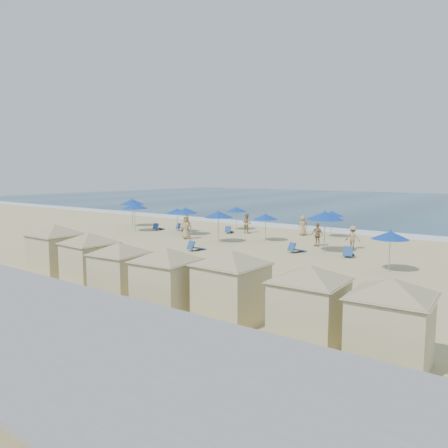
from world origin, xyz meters
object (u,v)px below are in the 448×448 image
Objects in this scene: cabana_0 at (56,244)px; umbrella_1 at (135,206)px; umbrella_4 at (236,209)px; beachgoer_5 at (186,227)px; beachgoer_3 at (353,238)px; cabana_2 at (120,263)px; trash_bin at (234,270)px; umbrella_5 at (218,214)px; umbrella_9 at (390,235)px; beachgoer_4 at (303,225)px; beachgoer_1 at (247,223)px; cabana_4 at (231,277)px; umbrella_3 at (185,211)px; beachgoer_2 at (317,234)px; cabana_3 at (167,272)px; cabana_1 at (90,252)px; umbrella_2 at (177,211)px; umbrella_8 at (332,214)px; umbrella_0 at (132,202)px; umbrella_7 at (325,216)px; cabana_6 at (391,312)px; umbrella_6 at (266,217)px; beachgoer_0 at (187,223)px; cabana_5 at (310,294)px.

umbrella_1 is (-9.46, 13.51, 0.62)m from cabana_0.
beachgoer_5 is at bearing -88.99° from umbrella_4.
beachgoer_3 is (8.96, 16.22, -0.84)m from cabana_0.
cabana_2 is at bearing -67.02° from umbrella_4.
trash_bin is 0.34× the size of umbrella_5.
beachgoer_4 is at bearing 136.01° from umbrella_9.
cabana_4 is at bearing 136.24° from beachgoer_1.
trash_bin is at bearing -48.52° from umbrella_5.
umbrella_3 is 1.42× the size of beachgoer_2.
umbrella_9 is at bearing 165.08° from beachgoer_1.
trash_bin is at bearing 100.83° from cabana_3.
umbrella_2 is at bearing 120.48° from cabana_1.
umbrella_3 is at bearing 123.48° from cabana_2.
umbrella_5 reaches higher than umbrella_8.
umbrella_0 reaches higher than trash_bin.
cabana_4 is 2.09× the size of umbrella_4.
trash_bin is 6.29m from cabana_4.
cabana_1 is at bearing -109.12° from umbrella_7.
cabana_6 is at bearing -28.82° from umbrella_1.
cabana_6 is at bearing -6.84° from trash_bin.
umbrella_8 is at bearing 120.89° from trash_bin.
umbrella_0 reaches higher than umbrella_8.
umbrella_8 is (0.01, 21.19, 0.41)m from cabana_2.
umbrella_6 is 1.29× the size of beachgoer_2.
umbrella_8 is at bearing -154.74° from beachgoer_0.
umbrella_2 is 1.35× the size of beachgoer_0.
beachgoer_3 is (8.89, 3.19, -1.29)m from umbrella_5.
umbrella_4 is (-13.91, 19.96, 0.25)m from cabana_4.
cabana_1 is 2.62× the size of beachgoer_2.
beachgoer_0 is (-11.30, 16.76, -0.67)m from cabana_2.
umbrella_3 is at bearing 106.94° from cabana_0.
beachgoer_4 is (-4.56, 6.06, -1.55)m from umbrella_7.
cabana_0 reaches higher than cabana_1.
cabana_6 is 27.62m from beachgoer_0.
umbrella_6 is (-5.93, 16.53, 0.31)m from cabana_3.
umbrella_2 is at bearing 29.14° from umbrella_1.
beachgoer_0 is at bearing 139.85° from cabana_5.
umbrella_5 is 3.23m from beachgoer_5.
umbrella_0 is at bearing 141.32° from cabana_3.
cabana_3 is at bearing -178.33° from cabana_6.
cabana_5 is 2.30× the size of beachgoer_5.
cabana_1 is 18.07m from umbrella_2.
cabana_3 is 22.08m from beachgoer_0.
cabana_1 reaches higher than umbrella_9.
beachgoer_0 is at bearing 135.41° from cabana_4.
umbrella_2 is (-22.42, 15.99, 0.32)m from cabana_6.
umbrella_8 is at bearing 142.06° from beachgoer_4.
cabana_2 is 16.63m from umbrella_6.
beachgoer_0 is (-8.19, 0.43, -1.05)m from umbrella_6.
cabana_4 is 19.04m from beachgoer_5.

